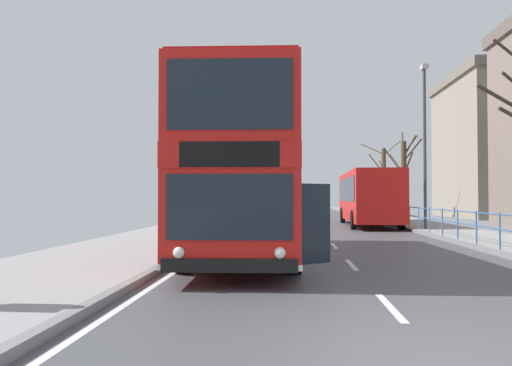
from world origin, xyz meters
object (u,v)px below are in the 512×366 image
object	(u,v)px
double_decker_bus_main	(247,174)
background_bus_far_lane	(368,197)
bare_tree_far_01	(404,176)
bare_tree_far_02	(383,180)
street_lamp_far_side	(425,134)

from	to	relation	value
double_decker_bus_main	background_bus_far_lane	world-z (taller)	double_decker_bus_main
background_bus_far_lane	bare_tree_far_01	bearing A→B (deg)	57.30
background_bus_far_lane	bare_tree_far_01	xyz separation A→B (m)	(3.08, 4.80, 1.39)
background_bus_far_lane	bare_tree_far_02	xyz separation A→B (m)	(3.07, 12.25, 1.31)
background_bus_far_lane	street_lamp_far_side	world-z (taller)	street_lamp_far_side
double_decker_bus_main	street_lamp_far_side	xyz separation A→B (m)	(7.46, 10.31, 2.32)
double_decker_bus_main	background_bus_far_lane	xyz separation A→B (m)	(5.63, 15.60, -0.60)
double_decker_bus_main	background_bus_far_lane	size ratio (longest dim) A/B	1.02
street_lamp_far_side	bare_tree_far_02	distance (m)	17.66
background_bus_far_lane	bare_tree_far_02	bearing A→B (deg)	75.95
bare_tree_far_01	double_decker_bus_main	bearing A→B (deg)	-113.11
street_lamp_far_side	bare_tree_far_02	bearing A→B (deg)	85.99
double_decker_bus_main	bare_tree_far_01	bearing A→B (deg)	66.89
double_decker_bus_main	bare_tree_far_02	distance (m)	29.19
street_lamp_far_side	background_bus_far_lane	bearing A→B (deg)	109.14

